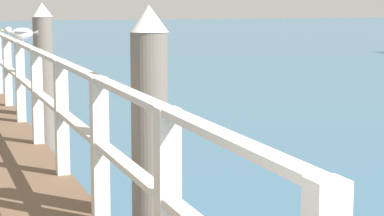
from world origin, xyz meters
TOP-DOWN VIEW (x-y plane):
  - pier_railing at (1.17, 9.17)m, footprint 0.12×16.86m
  - dock_piling_near at (1.55, 4.12)m, footprint 0.29×0.29m
  - dock_piling_far at (1.55, 9.57)m, footprint 0.29×0.29m
  - seagull_foreground at (1.16, 8.78)m, footprint 0.48×0.21m

SIDE VIEW (x-z plane):
  - dock_piling_near at x=1.55m, z-range 0.01..2.12m
  - dock_piling_far at x=1.55m, z-range 0.01..2.12m
  - pier_railing at x=1.17m, z-range 0.61..1.71m
  - seagull_foreground at x=1.16m, z-range 1.61..1.83m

